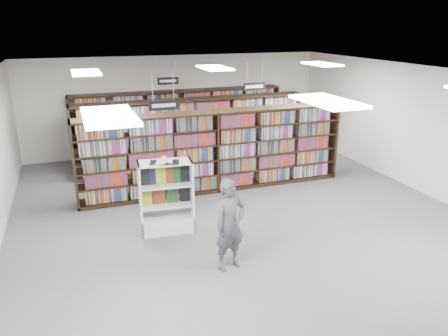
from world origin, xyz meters
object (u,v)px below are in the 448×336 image
object	(u,v)px
open_book	(164,161)
shopper	(230,225)
endcap_display	(166,208)
bookshelf_row_near	(215,151)

from	to	relation	value
open_book	shopper	size ratio (longest dim) A/B	0.38
open_book	endcap_display	bearing A→B (deg)	90.41
bookshelf_row_near	endcap_display	world-z (taller)	bookshelf_row_near
bookshelf_row_near	shopper	xyz separation A→B (m)	(-1.00, -3.77, -0.21)
endcap_display	shopper	bearing A→B (deg)	-62.93
bookshelf_row_near	shopper	bearing A→B (deg)	-104.81
endcap_display	open_book	xyz separation A→B (m)	(-0.03, -0.10, 1.06)
endcap_display	open_book	bearing A→B (deg)	-99.40
bookshelf_row_near	shopper	size ratio (longest dim) A/B	4.15
bookshelf_row_near	open_book	bearing A→B (deg)	-131.17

